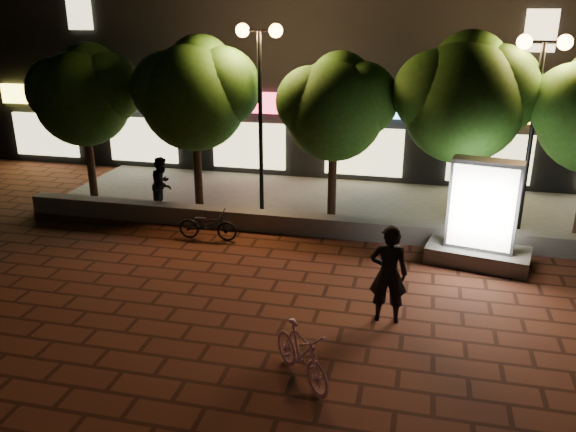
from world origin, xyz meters
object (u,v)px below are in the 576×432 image
(pedestrian, at_px, (162,184))
(tree_left, at_px, (196,90))
(tree_right, at_px, (466,94))
(street_lamp_left, at_px, (260,72))
(ad_kiosk, at_px, (481,223))
(tree_far_left, at_px, (85,92))
(scooter_parked, at_px, (208,225))
(street_lamp_right, at_px, (538,85))
(scooter_pink, at_px, (301,354))
(rider, at_px, (388,274))
(tree_mid, at_px, (337,104))

(pedestrian, bearing_deg, tree_left, -48.62)
(tree_right, height_order, street_lamp_left, street_lamp_left)
(street_lamp_left, bearing_deg, ad_kiosk, -20.06)
(tree_far_left, relative_size, scooter_parked, 3.01)
(street_lamp_left, relative_size, street_lamp_right, 1.04)
(tree_right, relative_size, pedestrian, 3.17)
(ad_kiosk, bearing_deg, scooter_parked, -179.40)
(scooter_pink, bearing_deg, rider, 19.46)
(tree_mid, xyz_separation_m, pedestrian, (-4.83, -0.85, -2.34))
(street_lamp_left, height_order, pedestrian, street_lamp_left)
(scooter_pink, bearing_deg, street_lamp_right, 18.24)
(street_lamp_left, xyz_separation_m, pedestrian, (-2.78, -0.59, -3.15))
(tree_right, bearing_deg, pedestrian, -174.04)
(rider, bearing_deg, tree_left, -46.19)
(tree_far_left, height_order, scooter_pink, tree_far_left)
(scooter_pink, relative_size, rider, 0.82)
(tree_mid, xyz_separation_m, rider, (1.89, -5.56, -2.24))
(scooter_pink, bearing_deg, scooter_parked, 81.66)
(tree_left, xyz_separation_m, tree_right, (7.30, 0.00, 0.12))
(tree_far_left, xyz_separation_m, tree_mid, (7.50, -0.00, -0.08))
(scooter_pink, bearing_deg, tree_right, 29.20)
(tree_far_left, relative_size, street_lamp_right, 0.93)
(ad_kiosk, height_order, scooter_parked, ad_kiosk)
(street_lamp_right, xyz_separation_m, pedestrian, (-9.78, -0.59, -3.02))
(ad_kiosk, bearing_deg, street_lamp_right, 61.28)
(tree_far_left, bearing_deg, street_lamp_right, -1.21)
(ad_kiosk, bearing_deg, tree_right, 101.26)
(ad_kiosk, xyz_separation_m, rider, (-1.89, -3.17, -0.03))
(ad_kiosk, height_order, pedestrian, ad_kiosk)
(street_lamp_left, relative_size, rider, 2.66)
(tree_right, bearing_deg, scooter_pink, -108.51)
(tree_far_left, height_order, scooter_parked, tree_far_left)
(tree_right, xyz_separation_m, pedestrian, (-8.14, -0.85, -2.69))
(ad_kiosk, xyz_separation_m, scooter_parked, (-6.66, -0.07, -0.60))
(ad_kiosk, height_order, scooter_pink, ad_kiosk)
(street_lamp_left, bearing_deg, tree_far_left, 177.24)
(tree_right, bearing_deg, scooter_parked, -158.27)
(tree_left, height_order, scooter_pink, tree_left)
(tree_far_left, relative_size, tree_right, 0.91)
(tree_left, distance_m, pedestrian, 2.83)
(tree_far_left, distance_m, tree_right, 10.81)
(tree_far_left, height_order, street_lamp_left, street_lamp_left)
(tree_right, bearing_deg, rider, -104.25)
(street_lamp_left, xyz_separation_m, scooter_pink, (2.75, -7.51, -3.55))
(pedestrian, bearing_deg, tree_mid, -84.12)
(tree_far_left, distance_m, rider, 11.16)
(tree_far_left, distance_m, street_lamp_right, 12.47)
(ad_kiosk, bearing_deg, rider, -120.81)
(street_lamp_right, bearing_deg, scooter_pink, -119.47)
(tree_right, bearing_deg, street_lamp_left, -177.19)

